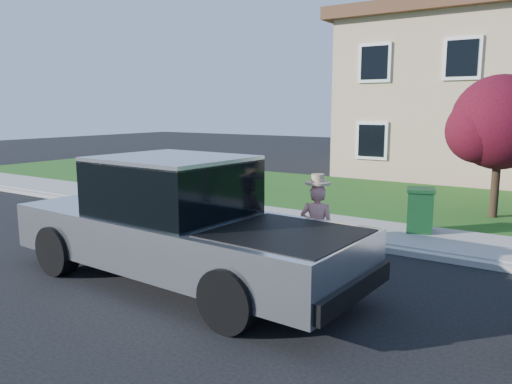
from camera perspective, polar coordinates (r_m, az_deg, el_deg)
ground at (r=8.71m, az=-2.97°, el=-9.54°), size 80.00×80.00×0.00m
curb at (r=10.65m, az=10.82°, el=-5.81°), size 40.00×0.20×0.12m
sidewalk at (r=11.64m, az=12.92°, el=-4.49°), size 40.00×2.00×0.15m
lawn at (r=15.86m, az=18.69°, el=-1.15°), size 40.00×7.00×0.10m
house at (r=23.28m, az=24.96°, el=9.42°), size 14.00×11.30×6.85m
pickup_truck at (r=8.27m, az=-8.75°, el=-3.68°), size 6.43×2.59×2.08m
woman at (r=8.51m, az=6.96°, el=-4.18°), size 0.66×0.51×1.77m
ornamental_tree at (r=13.93m, az=26.26°, el=6.68°), size 2.61×2.36×3.59m
trash_bin at (r=11.61m, az=18.23°, el=-1.92°), size 0.76×0.82×0.97m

